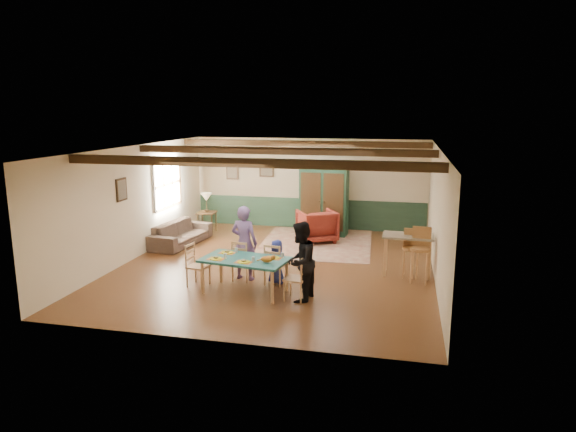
% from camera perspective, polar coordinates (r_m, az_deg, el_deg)
% --- Properties ---
extents(floor, '(8.00, 8.00, 0.00)m').
position_cam_1_polar(floor, '(11.87, -1.28, -5.57)').
color(floor, '#522C17').
rests_on(floor, ground).
extents(wall_back, '(7.00, 0.02, 2.70)m').
position_cam_1_polar(wall_back, '(15.40, 2.33, 3.60)').
color(wall_back, beige).
rests_on(wall_back, floor).
extents(wall_left, '(0.02, 8.00, 2.70)m').
position_cam_1_polar(wall_left, '(12.84, -16.64, 1.47)').
color(wall_left, beige).
rests_on(wall_left, floor).
extents(wall_right, '(0.02, 8.00, 2.70)m').
position_cam_1_polar(wall_right, '(11.23, 16.29, 0.05)').
color(wall_right, beige).
rests_on(wall_right, floor).
extents(ceiling, '(7.00, 8.00, 0.02)m').
position_cam_1_polar(ceiling, '(11.36, -1.34, 7.54)').
color(ceiling, beige).
rests_on(ceiling, wall_back).
extents(wainscot_back, '(6.95, 0.03, 0.90)m').
position_cam_1_polar(wainscot_back, '(15.53, 2.29, 0.30)').
color(wainscot_back, '#223F2C').
rests_on(wainscot_back, floor).
extents(ceiling_beam_front, '(6.95, 0.16, 0.16)m').
position_cam_1_polar(ceiling_beam_front, '(9.17, -4.87, 5.91)').
color(ceiling_beam_front, black).
rests_on(ceiling_beam_front, ceiling).
extents(ceiling_beam_mid, '(6.95, 0.16, 0.16)m').
position_cam_1_polar(ceiling_beam_mid, '(11.76, -0.86, 7.24)').
color(ceiling_beam_mid, black).
rests_on(ceiling_beam_mid, ceiling).
extents(ceiling_beam_back, '(6.95, 0.16, 0.16)m').
position_cam_1_polar(ceiling_beam_back, '(14.29, 1.63, 8.05)').
color(ceiling_beam_back, black).
rests_on(ceiling_beam_back, ceiling).
extents(window_left, '(0.06, 1.60, 1.30)m').
position_cam_1_polar(window_left, '(14.28, -13.26, 3.46)').
color(window_left, white).
rests_on(window_left, wall_left).
extents(picture_left_wall, '(0.04, 0.42, 0.52)m').
position_cam_1_polar(picture_left_wall, '(12.25, -17.99, 2.80)').
color(picture_left_wall, gray).
rests_on(picture_left_wall, wall_left).
extents(picture_back_a, '(0.45, 0.04, 0.55)m').
position_cam_1_polar(picture_back_a, '(15.60, -2.40, 5.37)').
color(picture_back_a, gray).
rests_on(picture_back_a, wall_back).
extents(picture_back_b, '(0.38, 0.04, 0.48)m').
position_cam_1_polar(picture_back_b, '(15.94, -6.22, 4.91)').
color(picture_back_b, gray).
rests_on(picture_back_b, wall_back).
extents(dining_table, '(1.77, 1.15, 0.69)m').
position_cam_1_polar(dining_table, '(10.14, -4.80, -6.62)').
color(dining_table, '#1E5F5D').
rests_on(dining_table, floor).
extents(dining_chair_far_left, '(0.44, 0.46, 0.87)m').
position_cam_1_polar(dining_chair_far_left, '(10.84, -5.02, -4.90)').
color(dining_chair_far_left, tan).
rests_on(dining_chair_far_left, floor).
extents(dining_chair_far_right, '(0.44, 0.46, 0.87)m').
position_cam_1_polar(dining_chair_far_right, '(10.54, -1.41, -5.34)').
color(dining_chair_far_right, tan).
rests_on(dining_chair_far_right, floor).
extents(dining_chair_end_left, '(0.46, 0.44, 0.87)m').
position_cam_1_polar(dining_chair_end_left, '(10.61, -9.97, -5.42)').
color(dining_chair_end_left, tan).
rests_on(dining_chair_end_left, floor).
extents(dining_chair_end_right, '(0.46, 0.44, 0.87)m').
position_cam_1_polar(dining_chair_end_right, '(9.72, 0.85, -6.85)').
color(dining_chair_end_right, tan).
rests_on(dining_chair_end_right, floor).
extents(person_man, '(0.63, 0.46, 1.59)m').
position_cam_1_polar(person_man, '(10.81, -4.88, -2.99)').
color(person_man, slate).
rests_on(person_man, floor).
extents(person_woman, '(0.68, 0.81, 1.52)m').
position_cam_1_polar(person_woman, '(9.59, 1.37, -5.09)').
color(person_woman, black).
rests_on(person_woman, floor).
extents(person_child, '(0.49, 0.36, 0.92)m').
position_cam_1_polar(person_child, '(10.60, -1.26, -5.10)').
color(person_child, navy).
rests_on(person_child, floor).
extents(cat, '(0.35, 0.18, 0.17)m').
position_cam_1_polar(cat, '(9.73, -2.39, -4.76)').
color(cat, orange).
rests_on(cat, dining_table).
extents(place_setting_near_left, '(0.40, 0.33, 0.11)m').
position_cam_1_polar(place_setting_near_left, '(10.06, -8.01, -4.48)').
color(place_setting_near_left, yellow).
rests_on(place_setting_near_left, dining_table).
extents(place_setting_near_center, '(0.40, 0.33, 0.11)m').
position_cam_1_polar(place_setting_near_center, '(9.79, -4.94, -4.86)').
color(place_setting_near_center, yellow).
rests_on(place_setting_near_center, dining_table).
extents(place_setting_far_left, '(0.40, 0.33, 0.11)m').
position_cam_1_polar(place_setting_far_left, '(10.45, -6.78, -3.83)').
color(place_setting_far_left, yellow).
rests_on(place_setting_far_left, dining_table).
extents(place_setting_far_right, '(0.40, 0.33, 0.11)m').
position_cam_1_polar(place_setting_far_right, '(10.02, -1.65, -4.42)').
color(place_setting_far_right, yellow).
rests_on(place_setting_far_right, dining_table).
extents(area_rug, '(3.09, 3.60, 0.01)m').
position_cam_1_polar(area_rug, '(13.85, 3.17, -3.02)').
color(area_rug, '#BDAD89').
rests_on(area_rug, floor).
extents(armoire, '(1.51, 0.69, 2.09)m').
position_cam_1_polar(armoire, '(14.61, 4.02, 1.92)').
color(armoire, '#163826').
rests_on(armoire, floor).
extents(armchair, '(1.29, 1.30, 0.88)m').
position_cam_1_polar(armchair, '(13.93, 3.22, -1.10)').
color(armchair, '#501210').
rests_on(armchair, floor).
extents(sofa, '(1.04, 2.13, 0.60)m').
position_cam_1_polar(sofa, '(13.96, -11.81, -1.89)').
color(sofa, '#403128').
rests_on(sofa, floor).
extents(end_table, '(0.53, 0.53, 0.61)m').
position_cam_1_polar(end_table, '(15.16, -8.97, -0.68)').
color(end_table, black).
rests_on(end_table, floor).
extents(table_lamp, '(0.32, 0.32, 0.56)m').
position_cam_1_polar(table_lamp, '(15.04, -9.05, 1.49)').
color(table_lamp, beige).
rests_on(table_lamp, end_table).
extents(counter_table, '(1.08, 0.64, 0.89)m').
position_cam_1_polar(counter_table, '(11.43, 13.11, -4.24)').
color(counter_table, '#9E917B').
rests_on(counter_table, floor).
extents(bar_stool_left, '(0.40, 0.43, 1.04)m').
position_cam_1_polar(bar_stool_left, '(11.28, 13.48, -4.10)').
color(bar_stool_left, '#AA7442').
rests_on(bar_stool_left, floor).
extents(bar_stool_right, '(0.45, 0.49, 1.15)m').
position_cam_1_polar(bar_stool_right, '(10.99, 14.46, -4.27)').
color(bar_stool_right, '#AA7442').
rests_on(bar_stool_right, floor).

